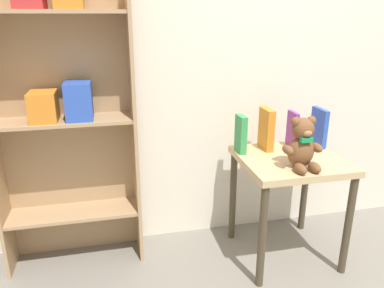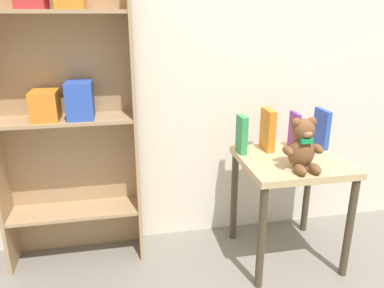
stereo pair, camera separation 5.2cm
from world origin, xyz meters
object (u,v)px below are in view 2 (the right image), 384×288
book_standing_green (242,135)px  book_standing_purple (294,130)px  bookshelf_side (65,100)px  book_standing_blue (321,128)px  teddy_bear (303,146)px  book_standing_orange (268,130)px  display_table (290,175)px

book_standing_green → book_standing_purple: size_ratio=1.01×
bookshelf_side → book_standing_blue: size_ratio=7.42×
teddy_bear → book_standing_blue: size_ratio=1.18×
teddy_bear → book_standing_orange: 0.30m
book_standing_green → teddy_bear: bearing=-52.8°
book_standing_green → bookshelf_side: bearing=171.1°
teddy_bear → book_standing_purple: (0.10, 0.30, -0.01)m
bookshelf_side → book_standing_blue: bookshelf_side is taller
teddy_bear → display_table: bearing=82.1°
teddy_bear → book_standing_blue: 0.38m
book_standing_purple → book_standing_blue: size_ratio=0.94×
bookshelf_side → display_table: bookshelf_side is taller
book_standing_orange → book_standing_blue: bearing=-2.4°
bookshelf_side → book_standing_green: size_ratio=7.79×
book_standing_purple → teddy_bear: bearing=-106.8°
bookshelf_side → book_standing_green: bookshelf_side is taller
display_table → teddy_bear: bearing=-97.9°
book_standing_green → book_standing_blue: (0.48, 0.01, 0.01)m
teddy_bear → book_standing_orange: teddy_bear is taller
book_standing_orange → book_standing_purple: bearing=0.0°
book_standing_green → book_standing_purple: 0.32m
bookshelf_side → book_standing_orange: 1.11m
display_table → book_standing_purple: 0.27m
bookshelf_side → book_standing_green: 0.95m
display_table → book_standing_blue: size_ratio=2.73×
teddy_bear → book_standing_purple: teddy_bear is taller
teddy_bear → book_standing_orange: bearing=101.6°
display_table → book_standing_green: bearing=150.0°
teddy_bear → book_standing_blue: bearing=47.6°
display_table → book_standing_orange: (-0.08, 0.16, 0.22)m
bookshelf_side → book_standing_green: (0.92, -0.12, -0.20)m
bookshelf_side → teddy_bear: bearing=-18.8°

